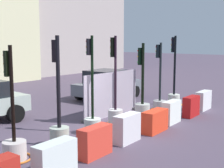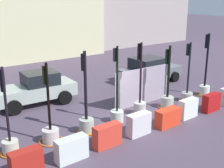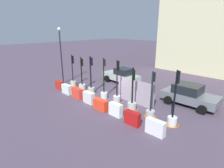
{
  "view_description": "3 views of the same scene",
  "coord_description": "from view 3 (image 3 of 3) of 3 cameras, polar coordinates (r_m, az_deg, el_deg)",
  "views": [
    {
      "loc": [
        -8.53,
        -6.87,
        3.2
      ],
      "look_at": [
        0.37,
        0.21,
        1.61
      ],
      "focal_mm": 50.63,
      "sensor_mm": 36.0,
      "label": 1
    },
    {
      "loc": [
        -7.91,
        -9.34,
        5.38
      ],
      "look_at": [
        -0.57,
        0.73,
        1.6
      ],
      "focal_mm": 47.82,
      "sensor_mm": 36.0,
      "label": 2
    },
    {
      "loc": [
        9.94,
        -9.07,
        5.65
      ],
      "look_at": [
        0.79,
        -0.22,
        1.67
      ],
      "focal_mm": 29.19,
      "sensor_mm": 36.0,
      "label": 3
    }
  ],
  "objects": [
    {
      "name": "construction_barrier_3",
      "position": [
        14.19,
        -7.23,
        -4.28
      ],
      "size": [
        1.03,
        0.43,
        0.9
      ],
      "color": "silver",
      "rests_on": "ground_plane"
    },
    {
      "name": "car_grey_saloon",
      "position": [
        14.91,
        23.03,
        -3.13
      ],
      "size": [
        4.07,
        2.37,
        1.58
      ],
      "color": "slate",
      "rests_on": "ground_plane"
    },
    {
      "name": "traffic_light_5",
      "position": [
        13.0,
        6.28,
        -5.96
      ],
      "size": [
        0.87,
        0.87,
        3.08
      ],
      "color": "#B3B6AD",
      "rests_on": "ground_plane"
    },
    {
      "name": "construction_barrier_2",
      "position": [
        15.38,
        -10.8,
        -2.82
      ],
      "size": [
        1.1,
        0.43,
        0.85
      ],
      "color": "red",
      "rests_on": "ground_plane"
    },
    {
      "name": "traffic_light_2",
      "position": [
        16.1,
        -6.55,
        -0.93
      ],
      "size": [
        0.76,
        0.76,
        3.33
      ],
      "color": "#A9B4A4",
      "rests_on": "ground_plane"
    },
    {
      "name": "site_fence_panel",
      "position": [
        14.05,
        7.21,
        -2.62
      ],
      "size": [
        3.45,
        0.5,
        1.86
      ],
      "color": "#A195A7",
      "rests_on": "ground_plane"
    },
    {
      "name": "construction_barrier_5",
      "position": [
        12.16,
        1.17,
        -8.03
      ],
      "size": [
        0.99,
        0.4,
        0.88
      ],
      "color": "white",
      "rests_on": "ground_plane"
    },
    {
      "name": "construction_barrier_4",
      "position": [
        13.05,
        -3.5,
        -6.47
      ],
      "size": [
        1.17,
        0.49,
        0.77
      ],
      "color": "red",
      "rests_on": "ground_plane"
    },
    {
      "name": "construction_barrier_0",
      "position": [
        17.91,
        -16.03,
        -0.38
      ],
      "size": [
        1.03,
        0.45,
        0.8
      ],
      "color": "#B3231A",
      "rests_on": "ground_plane"
    },
    {
      "name": "traffic_light_3",
      "position": [
        14.98,
        -2.53,
        -2.23
      ],
      "size": [
        0.57,
        0.57,
        3.35
      ],
      "color": "silver",
      "rests_on": "ground_plane"
    },
    {
      "name": "construction_barrier_7",
      "position": [
        10.47,
        13.44,
        -13.06
      ],
      "size": [
        1.11,
        0.41,
        0.87
      ],
      "color": "silver",
      "rests_on": "ground_plane"
    },
    {
      "name": "building_main_facade",
      "position": [
        28.42,
        30.65,
        17.62
      ],
      "size": [
        12.71,
        9.58,
        13.77
      ],
      "color": "beige",
      "rests_on": "ground_plane"
    },
    {
      "name": "traffic_light_0",
      "position": [
        18.58,
        -12.07,
        1.03
      ],
      "size": [
        0.75,
        0.75,
        3.14
      ],
      "color": "beige",
      "rests_on": "ground_plane"
    },
    {
      "name": "construction_barrier_6",
      "position": [
        11.17,
        6.39,
        -10.63
      ],
      "size": [
        1.02,
        0.4,
        0.85
      ],
      "color": "#AF1515",
      "rests_on": "ground_plane"
    },
    {
      "name": "traffic_light_4",
      "position": [
        14.09,
        1.55,
        -3.59
      ],
      "size": [
        0.73,
        0.73,
        3.36
      ],
      "color": "beige",
      "rests_on": "ground_plane"
    },
    {
      "name": "street_lamp_post",
      "position": [
        19.14,
        -15.83,
        10.89
      ],
      "size": [
        0.36,
        0.36,
        5.65
      ],
      "color": "black",
      "rests_on": "ground_plane"
    },
    {
      "name": "construction_barrier_1",
      "position": [
        16.57,
        -13.93,
        -1.6
      ],
      "size": [
        1.13,
        0.45,
        0.82
      ],
      "color": "silver",
      "rests_on": "ground_plane"
    },
    {
      "name": "traffic_light_6",
      "position": [
        12.22,
        11.96,
        -7.78
      ],
      "size": [
        0.78,
        0.78,
        3.09
      ],
      "color": "#ACAAA9",
      "rests_on": "ground_plane"
    },
    {
      "name": "ground_plane",
      "position": [
        14.59,
        -1.55,
        -5.43
      ],
      "size": [
        120.0,
        120.0,
        0.0
      ],
      "primitive_type": "plane",
      "color": "#4E4052"
    },
    {
      "name": "car_silver_hatchback",
      "position": [
        19.1,
        3.07,
        2.61
      ],
      "size": [
        4.18,
        2.14,
        1.63
      ],
      "color": "#A9B7AE",
      "rests_on": "ground_plane"
    },
    {
      "name": "traffic_light_7",
      "position": [
        11.55,
        18.49,
        -9.24
      ],
      "size": [
        0.83,
        0.83,
        3.4
      ],
      "color": "silver",
      "rests_on": "ground_plane"
    },
    {
      "name": "traffic_light_1",
      "position": [
        17.38,
        -9.33,
        -0.16
      ],
      "size": [
        0.93,
        0.93,
        3.07
      ],
      "color": "beige",
      "rests_on": "ground_plane"
    }
  ]
}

